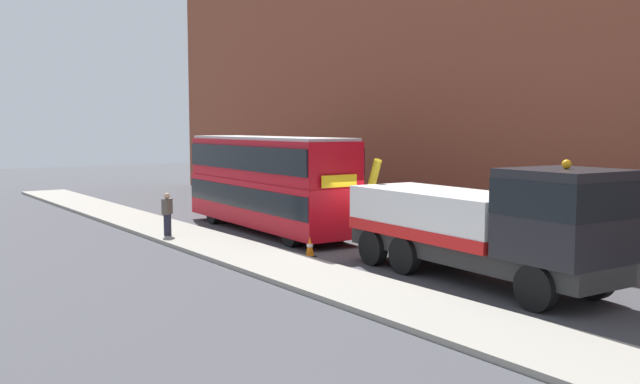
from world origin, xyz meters
name	(u,v)px	position (x,y,z in m)	size (l,w,h in m)	color
ground_plane	(371,251)	(0.00, 0.00, 0.00)	(120.00, 120.00, 0.00)	#424247
near_kerb	(272,263)	(0.00, -4.20, 0.07)	(60.00, 2.80, 0.15)	gray
building_facade	(509,39)	(0.00, 7.27, 8.07)	(60.00, 1.50, 16.00)	brown
recovery_tow_truck	(484,223)	(5.75, -0.62, 1.76)	(10.20, 3.10, 3.67)	#2D2D2D
double_decker_bus	(267,180)	(-6.27, -0.59, 2.23)	(11.14, 3.12, 4.06)	#B70C19
pedestrian_onlooker	(167,215)	(-6.82, -4.92, 0.99)	(0.43, 0.48, 1.71)	#232333
traffic_cone_near_bus	(310,247)	(-0.44, -2.39, 0.34)	(0.36, 0.36, 0.72)	orange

